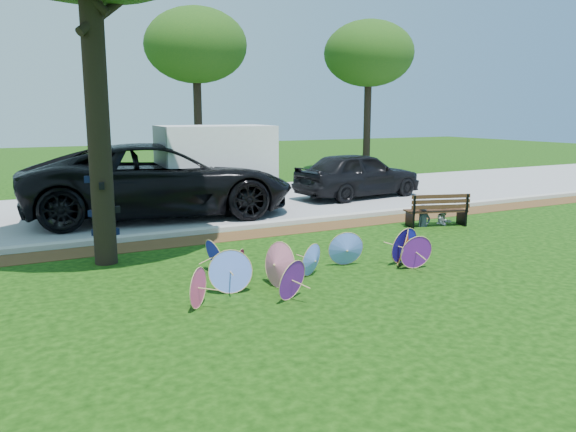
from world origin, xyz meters
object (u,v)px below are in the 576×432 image
dark_pickup (358,175)px  person_right (444,206)px  parasol_pile (313,260)px  black_van (161,180)px  cargo_trailer (216,164)px  person_left (424,206)px  park_bench (436,210)px

dark_pickup → person_right: bearing=166.3°
parasol_pile → black_van: black_van is taller
person_right → black_van: bearing=148.4°
cargo_trailer → person_right: cargo_trailer is taller
black_van → cargo_trailer: bearing=-78.9°
parasol_pile → person_left: (4.97, 2.76, 0.20)m
black_van → cargo_trailer: cargo_trailer is taller
parasol_pile → cargo_trailer: bearing=83.1°
person_left → cargo_trailer: bearing=133.0°
black_van → park_bench: bearing=-120.0°
parasol_pile → dark_pickup: 10.11m
black_van → dark_pickup: (7.16, 0.44, -0.25)m
parasol_pile → black_van: 7.49m
park_bench → person_right: person_right is taller
cargo_trailer → person_right: (4.76, -4.77, -0.94)m
black_van → cargo_trailer: (1.73, 0.11, 0.39)m
dark_pickup → cargo_trailer: size_ratio=1.45×
park_bench → person_right: 0.36m
parasol_pile → black_van: (-0.81, 7.42, 0.70)m
black_van → person_left: bearing=-121.4°
person_left → person_right: bearing=2.6°
cargo_trailer → person_left: cargo_trailer is taller
dark_pickup → person_right: size_ratio=4.73×
person_left → person_right: (0.70, 0.00, -0.06)m
black_van → park_bench: size_ratio=4.58×
dark_pickup → cargo_trailer: 5.48m
black_van → person_right: 8.00m
parasol_pile → park_bench: size_ratio=3.11×
cargo_trailer → person_right: bearing=-40.6°
person_right → cargo_trailer: bearing=139.0°
dark_pickup → cargo_trailer: cargo_trailer is taller
parasol_pile → dark_pickup: dark_pickup is taller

